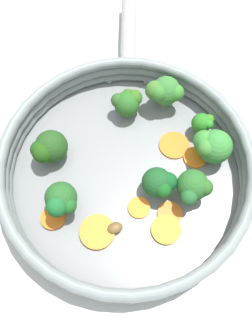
{
  "coord_description": "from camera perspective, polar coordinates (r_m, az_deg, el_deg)",
  "views": [
    {
      "loc": [
        -0.06,
        0.17,
        0.44
      ],
      "look_at": [
        0.0,
        0.0,
        0.03
      ],
      "focal_mm": 35.0,
      "sensor_mm": 36.0,
      "label": 1
    }
  ],
  "objects": [
    {
      "name": "broccoli_floret_1",
      "position": [
        0.49,
        0.2,
        11.37
      ],
      "size": [
        0.04,
        0.04,
        0.05
      ],
      "color": "#5F884F",
      "rests_on": "skillet"
    },
    {
      "name": "carrot_slice_1",
      "position": [
        0.44,
        -5.03,
        -11.02
      ],
      "size": [
        0.05,
        0.05,
        0.01
      ],
      "primitive_type": "cylinder",
      "rotation": [
        0.0,
        0.0,
        6.1
      ],
      "color": "orange",
      "rests_on": "skillet"
    },
    {
      "name": "skillet",
      "position": [
        0.47,
        0.0,
        -1.05
      ],
      "size": [
        0.33,
        0.33,
        0.01
      ],
      "primitive_type": "cylinder",
      "color": "gray",
      "rests_on": "ground_plane"
    },
    {
      "name": "skillet_rivet_left",
      "position": [
        0.54,
        3.5,
        14.85
      ],
      "size": [
        0.01,
        0.01,
        0.01
      ],
      "primitive_type": "sphere",
      "color": "gray",
      "rests_on": "skillet"
    },
    {
      "name": "carrot_slice_2",
      "position": [
        0.45,
        -12.61,
        -8.47
      ],
      "size": [
        0.04,
        0.04,
        0.0
      ],
      "primitive_type": "cylinder",
      "rotation": [
        0.0,
        0.0,
        3.61
      ],
      "color": "orange",
      "rests_on": "skillet"
    },
    {
      "name": "carrot_slice_5",
      "position": [
        0.44,
        6.99,
        -10.61
      ],
      "size": [
        0.05,
        0.05,
        0.0
      ],
      "primitive_type": "cylinder",
      "rotation": [
        0.0,
        0.0,
        1.07
      ],
      "color": "orange",
      "rests_on": "skillet"
    },
    {
      "name": "skillet_handle",
      "position": [
        0.6,
        0.45,
        22.32
      ],
      "size": [
        0.08,
        0.17,
        0.03
      ],
      "primitive_type": "cylinder",
      "rotation": [
        1.57,
        0.0,
        0.34
      ],
      "color": "#999B9E",
      "rests_on": "skillet"
    },
    {
      "name": "broccoli_floret_2",
      "position": [
        0.46,
        14.66,
        3.73
      ],
      "size": [
        0.06,
        0.05,
        0.06
      ],
      "color": "#72A757",
      "rests_on": "skillet"
    },
    {
      "name": "broccoli_floret_6",
      "position": [
        0.46,
        -13.46,
        3.41
      ],
      "size": [
        0.05,
        0.05,
        0.05
      ],
      "color": "#74A15E",
      "rests_on": "skillet"
    },
    {
      "name": "broccoli_floret_7",
      "position": [
        0.49,
        6.75,
        13.08
      ],
      "size": [
        0.05,
        0.05,
        0.05
      ],
      "color": "#7BA25D",
      "rests_on": "skillet"
    },
    {
      "name": "ground_plane",
      "position": [
        0.48,
        0.0,
        -1.35
      ],
      "size": [
        4.0,
        4.0,
        0.0
      ],
      "primitive_type": "plane",
      "color": "#BABEBA"
    },
    {
      "name": "broccoli_floret_4",
      "position": [
        0.43,
        11.75,
        -3.55
      ],
      "size": [
        0.05,
        0.05,
        0.05
      ],
      "color": "#6E8F53",
      "rests_on": "skillet"
    },
    {
      "name": "broccoli_floret_3",
      "position": [
        0.43,
        -11.24,
        -5.51
      ],
      "size": [
        0.05,
        0.05,
        0.05
      ],
      "color": "#6E8D54",
      "rests_on": "skillet"
    },
    {
      "name": "skillet_rivet_right",
      "position": [
        0.54,
        -2.9,
        14.94
      ],
      "size": [
        0.01,
        0.01,
        0.01
      ],
      "primitive_type": "sphere",
      "color": "gray",
      "rests_on": "skillet"
    },
    {
      "name": "carrot_slice_6",
      "position": [
        0.48,
        11.91,
        1.8
      ],
      "size": [
        0.05,
        0.05,
        0.0
      ],
      "primitive_type": "cylinder",
      "rotation": [
        0.0,
        0.0,
        4.07
      ],
      "color": "orange",
      "rests_on": "skillet"
    },
    {
      "name": "skillet_rim_wall",
      "position": [
        0.44,
        0.0,
        0.4
      ],
      "size": [
        0.35,
        0.35,
        0.05
      ],
      "color": "gray",
      "rests_on": "skillet"
    },
    {
      "name": "mushroom_piece_0",
      "position": [
        0.43,
        -1.96,
        -10.42
      ],
      "size": [
        0.03,
        0.03,
        0.01
      ],
      "primitive_type": "ellipsoid",
      "rotation": [
        0.0,
        0.0,
        0.69
      ],
      "color": "brown",
      "rests_on": "skillet"
    },
    {
      "name": "broccoli_floret_5",
      "position": [
        0.49,
        13.19,
        7.59
      ],
      "size": [
        0.03,
        0.03,
        0.04
      ],
      "color": "#5C9543",
      "rests_on": "skillet"
    },
    {
      "name": "carrot_slice_4",
      "position": [
        0.45,
        7.64,
        -7.87
      ],
      "size": [
        0.05,
        0.05,
        0.0
      ],
      "primitive_type": "cylinder",
      "rotation": [
        0.0,
        0.0,
        3.84
      ],
      "color": "orange",
      "rests_on": "skillet"
    },
    {
      "name": "carrot_slice_3",
      "position": [
        0.45,
        2.29,
        -6.91
      ],
      "size": [
        0.04,
        0.04,
        0.0
      ],
      "primitive_type": "cylinder",
      "rotation": [
        0.0,
        0.0,
        3.84
      ],
      "color": "orange",
      "rests_on": "skillet"
    },
    {
      "name": "carrot_slice_0",
      "position": [
        0.49,
        8.38,
        3.96
      ],
      "size": [
        0.06,
        0.06,
        0.0
      ],
      "primitive_type": "cylinder",
      "rotation": [
        0.0,
        0.0,
        1.21
      ],
      "color": "orange",
      "rests_on": "skillet"
    },
    {
      "name": "broccoli_floret_0",
      "position": [
        0.43,
        5.84,
        -2.63
      ],
      "size": [
        0.05,
        0.04,
        0.05
      ],
      "color": "#74935B",
      "rests_on": "skillet"
    }
  ]
}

